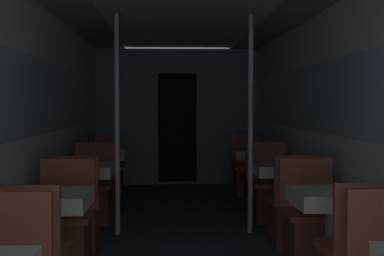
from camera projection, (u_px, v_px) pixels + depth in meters
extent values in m
cube|color=silver|center=(34.00, 127.00, 4.79)|extent=(0.05, 9.75, 2.25)
cube|color=silver|center=(35.00, 97.00, 4.78)|extent=(0.03, 8.97, 0.70)
cube|color=silver|center=(335.00, 127.00, 4.93)|extent=(0.05, 9.75, 2.25)
cube|color=silver|center=(334.00, 97.00, 4.91)|extent=(0.03, 8.97, 0.70)
cube|color=#999993|center=(60.00, 0.00, 4.75)|extent=(0.49, 9.36, 0.03)
cube|color=#999993|center=(310.00, 2.00, 4.86)|extent=(0.49, 9.36, 0.03)
cube|color=slate|center=(177.00, 117.00, 8.90)|extent=(2.69, 0.08, 2.25)
cube|color=black|center=(177.00, 128.00, 8.86)|extent=(0.64, 0.01, 1.80)
cube|color=#9E4C38|center=(8.00, 232.00, 2.78)|extent=(0.45, 0.04, 0.42)
cylinder|color=#B7B7BC|center=(49.00, 243.00, 3.76)|extent=(0.10, 0.10, 0.68)
cube|color=#B2B2B7|center=(49.00, 194.00, 3.74)|extent=(0.52, 0.52, 0.02)
cube|color=beige|center=(49.00, 200.00, 3.74)|extent=(0.56, 0.56, 0.11)
cube|color=#9E4C38|center=(30.00, 254.00, 3.22)|extent=(0.45, 0.45, 0.05)
cube|color=#9E4C38|center=(20.00, 223.00, 3.00)|extent=(0.45, 0.04, 0.42)
cube|color=brown|center=(64.00, 245.00, 4.30)|extent=(0.39, 0.39, 0.40)
cube|color=#9E4C38|center=(64.00, 217.00, 4.29)|extent=(0.45, 0.45, 0.05)
cube|color=#9E4C38|center=(68.00, 184.00, 4.48)|extent=(0.45, 0.04, 0.42)
cylinder|color=#4C4C51|center=(86.00, 234.00, 5.47)|extent=(0.40, 0.40, 0.01)
cylinder|color=#B7B7BC|center=(86.00, 200.00, 5.45)|extent=(0.10, 0.10, 0.68)
cube|color=#B2B2B7|center=(85.00, 166.00, 5.44)|extent=(0.52, 0.52, 0.02)
cube|color=beige|center=(85.00, 170.00, 5.44)|extent=(0.56, 0.56, 0.11)
cube|color=brown|center=(77.00, 227.00, 4.93)|extent=(0.39, 0.39, 0.40)
cube|color=#9E4C38|center=(77.00, 202.00, 4.92)|extent=(0.45, 0.45, 0.05)
cube|color=#9E4C38|center=(73.00, 180.00, 4.70)|extent=(0.45, 0.04, 0.42)
cube|color=brown|center=(93.00, 205.00, 5.99)|extent=(0.39, 0.39, 0.40)
cube|color=#9E4C38|center=(93.00, 185.00, 5.98)|extent=(0.45, 0.45, 0.05)
cube|color=#9E4C38|center=(95.00, 162.00, 6.18)|extent=(0.45, 0.04, 0.42)
cylinder|color=silver|center=(117.00, 125.00, 5.44)|extent=(0.05, 0.05, 2.25)
cylinder|color=#4C4C51|center=(105.00, 203.00, 7.17)|extent=(0.40, 0.40, 0.01)
cylinder|color=#B7B7BC|center=(105.00, 177.00, 7.15)|extent=(0.10, 0.10, 0.68)
cube|color=#B2B2B7|center=(104.00, 152.00, 7.14)|extent=(0.52, 0.52, 0.02)
cube|color=beige|center=(104.00, 155.00, 7.14)|extent=(0.56, 0.56, 0.11)
cube|color=brown|center=(100.00, 195.00, 6.63)|extent=(0.39, 0.39, 0.40)
cube|color=#9E4C38|center=(100.00, 177.00, 6.62)|extent=(0.45, 0.45, 0.05)
cube|color=#9E4C38|center=(97.00, 160.00, 6.40)|extent=(0.45, 0.04, 0.42)
cube|color=brown|center=(109.00, 183.00, 7.69)|extent=(0.39, 0.39, 0.40)
cube|color=#9E4C38|center=(109.00, 167.00, 7.68)|extent=(0.45, 0.45, 0.05)
cube|color=#9E4C38|center=(110.00, 150.00, 7.88)|extent=(0.45, 0.04, 0.42)
cylinder|color=#B7B7BC|center=(332.00, 240.00, 3.85)|extent=(0.10, 0.10, 0.68)
cube|color=#B2B2B7|center=(332.00, 192.00, 3.84)|extent=(0.52, 0.52, 0.02)
cube|color=beige|center=(332.00, 198.00, 3.84)|extent=(0.56, 0.56, 0.11)
cube|color=#9E4C38|center=(359.00, 249.00, 3.32)|extent=(0.45, 0.45, 0.05)
cube|color=#9E4C38|center=(372.00, 219.00, 3.10)|extent=(0.45, 0.04, 0.42)
cube|color=brown|center=(312.00, 242.00, 4.39)|extent=(0.39, 0.39, 0.40)
cube|color=#9E4C38|center=(312.00, 214.00, 4.38)|extent=(0.45, 0.45, 0.05)
cube|color=#9E4C38|center=(306.00, 182.00, 4.58)|extent=(0.45, 0.04, 0.42)
cylinder|color=#4C4C51|center=(281.00, 231.00, 5.57)|extent=(0.40, 0.40, 0.01)
cylinder|color=#B7B7BC|center=(281.00, 198.00, 5.55)|extent=(0.10, 0.10, 0.68)
cube|color=#B2B2B7|center=(281.00, 165.00, 5.54)|extent=(0.52, 0.52, 0.02)
cube|color=beige|center=(281.00, 169.00, 5.54)|extent=(0.56, 0.56, 0.11)
cube|color=brown|center=(293.00, 224.00, 5.03)|extent=(0.39, 0.39, 0.40)
cube|color=#9E4C38|center=(294.00, 200.00, 5.02)|extent=(0.45, 0.45, 0.05)
cube|color=#9E4C38|center=(299.00, 178.00, 4.80)|extent=(0.45, 0.04, 0.42)
cube|color=brown|center=(271.00, 203.00, 6.09)|extent=(0.39, 0.39, 0.40)
cube|color=#9E4C38|center=(271.00, 184.00, 6.08)|extent=(0.45, 0.45, 0.05)
cube|color=#9E4C38|center=(268.00, 161.00, 6.28)|extent=(0.45, 0.04, 0.42)
cylinder|color=silver|center=(251.00, 124.00, 5.50)|extent=(0.05, 0.05, 2.25)
cylinder|color=#4C4C51|center=(254.00, 202.00, 7.26)|extent=(0.40, 0.40, 0.01)
cylinder|color=#B7B7BC|center=(254.00, 176.00, 7.25)|extent=(0.10, 0.10, 0.68)
cube|color=#B2B2B7|center=(254.00, 151.00, 7.23)|extent=(0.52, 0.52, 0.02)
cube|color=beige|center=(254.00, 154.00, 7.24)|extent=(0.56, 0.56, 0.11)
cube|color=brown|center=(261.00, 194.00, 6.72)|extent=(0.39, 0.39, 0.40)
cube|color=#9E4C38|center=(261.00, 176.00, 6.71)|extent=(0.45, 0.45, 0.05)
cube|color=#9E4C38|center=(264.00, 159.00, 6.50)|extent=(0.45, 0.04, 0.42)
cube|color=brown|center=(248.00, 182.00, 7.79)|extent=(0.39, 0.39, 0.40)
cube|color=#9E4C38|center=(248.00, 166.00, 7.78)|extent=(0.45, 0.45, 0.05)
cube|color=#9E4C38|center=(246.00, 149.00, 7.98)|extent=(0.45, 0.04, 0.42)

